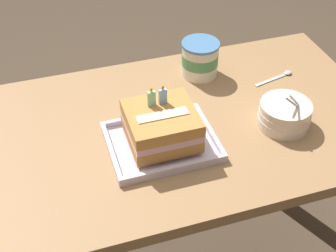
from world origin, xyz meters
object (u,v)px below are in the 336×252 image
(ice_cream_tub, at_px, (200,59))
(serving_spoon_near_tray, at_px, (281,76))
(birthday_cake, at_px, (161,125))
(bowl_stack, at_px, (284,114))
(foil_tray, at_px, (162,143))

(ice_cream_tub, distance_m, serving_spoon_near_tray, 0.27)
(birthday_cake, distance_m, serving_spoon_near_tray, 0.50)
(bowl_stack, bearing_deg, ice_cream_tub, 114.02)
(bowl_stack, height_order, serving_spoon_near_tray, bowl_stack)
(foil_tray, bearing_deg, birthday_cake, 90.00)
(ice_cream_tub, height_order, serving_spoon_near_tray, ice_cream_tub)
(birthday_cake, xyz_separation_m, serving_spoon_near_tray, (0.46, 0.19, -0.06))
(birthday_cake, relative_size, ice_cream_tub, 1.50)
(birthday_cake, distance_m, ice_cream_tub, 0.35)
(bowl_stack, distance_m, ice_cream_tub, 0.33)
(serving_spoon_near_tray, bearing_deg, birthday_cake, -157.54)
(foil_tray, distance_m, bowl_stack, 0.35)
(ice_cream_tub, bearing_deg, foil_tray, -126.99)
(foil_tray, xyz_separation_m, serving_spoon_near_tray, (0.46, 0.19, -0.00))
(ice_cream_tub, xyz_separation_m, serving_spoon_near_tray, (0.24, -0.09, -0.05))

